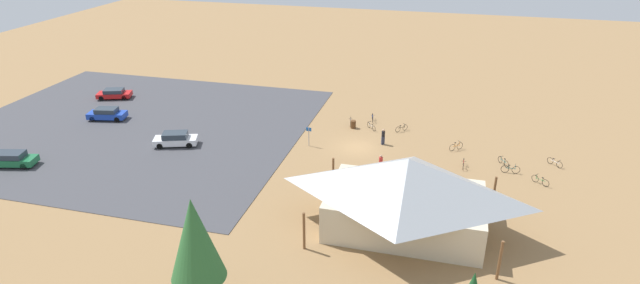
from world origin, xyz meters
The scene contains 24 objects.
ground centered at (0.00, 0.00, 0.00)m, with size 160.00×160.00×0.00m, color #937047.
parking_lot_asphalt centered at (26.13, 0.92, 0.03)m, with size 39.15×34.80×0.05m, color #424247.
bike_pavilion centered at (-6.43, 13.85, 3.35)m, with size 13.97×9.51×6.09m.
trash_bin centered at (1.43, -5.03, 0.45)m, with size 0.60×0.60×0.90m, color brown.
lot_sign centered at (5.01, 0.93, 1.41)m, with size 0.56×0.08×2.20m.
pine_far_east centered at (4.80, 26.13, 5.25)m, with size 3.37×3.37×8.03m.
bicycle_teal_near_sign centered at (-14.65, 0.40, 0.36)m, with size 0.91×1.48×0.78m.
bicycle_blue_by_bin centered at (1.90, -5.87, 0.40)m, with size 0.50×1.80×0.93m.
bicycle_green_yard_left centered at (-17.70, 3.59, 0.37)m, with size 1.40×1.14×0.83m.
bicycle_red_lone_east centered at (-10.88, 1.86, 0.37)m, with size 0.48×1.79×0.86m.
bicycle_black_yard_center centered at (-4.04, -5.50, 0.36)m, with size 1.24×1.26×0.80m.
bicycle_purple_yard_right centered at (-7.38, 4.86, 0.36)m, with size 0.59×1.63×0.79m.
bicycle_white_edge_south centered at (-19.53, -0.69, 0.36)m, with size 1.26×1.25×0.76m.
bicycle_orange_back_row centered at (-10.10, -1.96, 0.40)m, with size 1.35×1.17×0.92m.
bicycle_silver_trailside centered at (-0.65, -5.16, 0.35)m, with size 1.17×1.34×0.80m.
bicycle_yellow_lone_west centered at (-5.19, 3.39, 0.35)m, with size 1.62×0.48×0.74m.
bicycle_teal_front_row centered at (-15.22, 1.99, 0.40)m, with size 1.76×0.48×0.91m.
bicycle_blue_near_porch centered at (-0.36, -7.75, 0.40)m, with size 0.54×1.81×0.91m.
car_blue_far_end centered at (30.21, -0.10, 0.75)m, with size 4.63×2.63×1.41m.
car_white_near_entry centered at (18.65, 4.50, 0.77)m, with size 4.81×3.11×1.47m.
car_red_mid_lot centered at (33.88, -6.82, 0.69)m, with size 4.65×3.19×1.27m.
car_green_aisle_side centered at (31.79, 12.83, 0.75)m, with size 4.97×2.82×1.42m.
visitor_by_pavilion centered at (-2.52, -1.43, 0.93)m, with size 0.39×0.36×1.77m.
visitor_crossing_yard centered at (-3.20, 4.80, 0.92)m, with size 0.39×0.40×1.76m.
Camera 1 is at (-8.77, 48.76, 23.12)m, focal length 29.03 mm.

